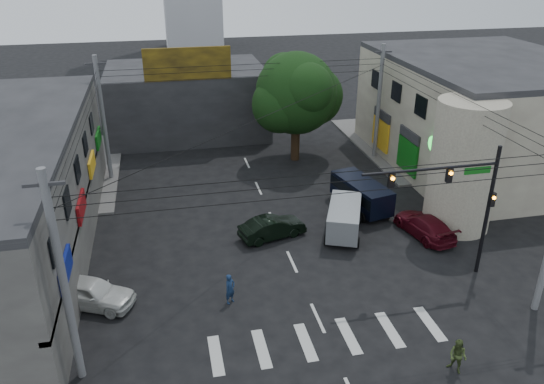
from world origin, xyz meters
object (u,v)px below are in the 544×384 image
object	(u,v)px
traffic_gantry	(461,193)
utility_pole_far_left	(103,120)
white_compact	(91,293)
navy_van	(361,195)
traffic_officer	(230,289)
street_tree	(296,94)
maroon_sedan	(424,225)
utility_pole_far_right	(379,103)
pedestrian_olive	(458,356)
silver_minivan	(344,220)
dark_sedan	(272,228)
utility_pole_near_left	(64,282)

from	to	relation	value
traffic_gantry	utility_pole_far_left	bearing A→B (deg)	137.14
white_compact	navy_van	size ratio (longest dim) A/B	0.89
utility_pole_far_left	traffic_officer	xyz separation A→B (m)	(6.64, -16.92, -3.81)
street_tree	maroon_sedan	distance (m)	15.27
utility_pole_far_right	pedestrian_olive	size ratio (longest dim) A/B	5.85
silver_minivan	traffic_officer	bearing A→B (deg)	147.68
traffic_officer	maroon_sedan	bearing A→B (deg)	-17.69
traffic_gantry	utility_pole_far_right	xyz separation A→B (m)	(2.68, 17.00, -0.23)
utility_pole_far_left	traffic_officer	distance (m)	18.57
utility_pole_far_left	navy_van	size ratio (longest dim) A/B	1.78
traffic_officer	street_tree	bearing A→B (deg)	30.06
dark_sedan	navy_van	world-z (taller)	navy_van
utility_pole_near_left	pedestrian_olive	size ratio (longest dim) A/B	5.85
traffic_officer	pedestrian_olive	xyz separation A→B (m)	(8.44, -6.57, -0.00)
utility_pole_near_left	traffic_gantry	bearing A→B (deg)	10.80
utility_pole_near_left	utility_pole_far_right	xyz separation A→B (m)	(21.00, 20.50, 0.00)
utility_pole_far_right	white_compact	bearing A→B (deg)	-143.18
dark_sedan	pedestrian_olive	distance (m)	13.39
utility_pole_near_left	white_compact	xyz separation A→B (m)	(0.00, 4.78, -3.87)
utility_pole_far_right	traffic_officer	distance (m)	22.52
navy_van	traffic_officer	world-z (taller)	navy_van
silver_minivan	traffic_officer	world-z (taller)	silver_minivan
utility_pole_near_left	pedestrian_olive	bearing A→B (deg)	-11.21
maroon_sedan	street_tree	bearing A→B (deg)	-82.70
traffic_gantry	maroon_sedan	world-z (taller)	traffic_gantry
traffic_officer	navy_van	bearing A→B (deg)	3.80
street_tree	maroon_sedan	world-z (taller)	street_tree
utility_pole_far_right	maroon_sedan	distance (m)	13.50
utility_pole_near_left	traffic_officer	world-z (taller)	utility_pole_near_left
street_tree	utility_pole_far_right	size ratio (longest dim) A/B	0.95
utility_pole_far_right	white_compact	distance (m)	26.52
utility_pole_far_left	utility_pole_far_right	xyz separation A→B (m)	(21.00, 0.00, 0.00)
pedestrian_olive	navy_van	bearing A→B (deg)	142.15
street_tree	utility_pole_far_left	xyz separation A→B (m)	(-14.50, -1.00, -0.87)
street_tree	dark_sedan	distance (m)	13.78
silver_minivan	traffic_officer	distance (m)	9.40
utility_pole_far_left	traffic_officer	world-z (taller)	utility_pole_far_left
street_tree	navy_van	distance (m)	10.79
traffic_gantry	dark_sedan	distance (m)	11.02
traffic_gantry	white_compact	size ratio (longest dim) A/B	1.56
street_tree	traffic_officer	world-z (taller)	street_tree
maroon_sedan	navy_van	distance (m)	4.86
white_compact	traffic_officer	bearing A→B (deg)	-75.33
utility_pole_far_left	silver_minivan	size ratio (longest dim) A/B	1.95
utility_pole_near_left	utility_pole_far_right	distance (m)	29.35
traffic_gantry	maroon_sedan	size ratio (longest dim) A/B	1.50
dark_sedan	silver_minivan	size ratio (longest dim) A/B	0.90
street_tree	utility_pole_far_right	distance (m)	6.63
utility_pole_near_left	navy_van	distance (m)	20.71
maroon_sedan	traffic_gantry	bearing A→B (deg)	69.76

